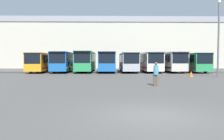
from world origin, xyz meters
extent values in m
plane|color=#514F4C|center=(0.00, 0.00, 0.00)|extent=(200.00, 200.00, 0.00)
cube|color=#B7B2A3|center=(0.00, 50.17, 5.95)|extent=(58.78, 12.00, 11.90)
cube|color=gray|center=(0.00, 19.89, 7.09)|extent=(35.45, 0.80, 0.70)
cube|color=orange|center=(-12.29, 29.01, 1.70)|extent=(2.48, 11.55, 2.70)
cube|color=black|center=(-12.29, 23.25, 2.20)|extent=(2.28, 0.06, 1.51)
cube|color=black|center=(-12.29, 29.01, 2.20)|extent=(2.51, 9.81, 1.14)
cube|color=red|center=(-12.29, 29.01, 0.84)|extent=(2.51, 10.97, 0.24)
cylinder|color=black|center=(-13.37, 25.77, 0.55)|extent=(0.28, 1.10, 1.10)
cylinder|color=black|center=(-11.21, 25.77, 0.55)|extent=(0.28, 1.10, 1.10)
cylinder|color=black|center=(-13.37, 32.24, 0.55)|extent=(0.28, 1.10, 1.10)
cylinder|color=black|center=(-11.21, 32.24, 0.55)|extent=(0.28, 1.10, 1.10)
cube|color=#1959A5|center=(-8.78, 28.87, 1.79)|extent=(2.51, 11.28, 2.88)
cube|color=black|center=(-8.78, 23.25, 2.32)|extent=(2.31, 0.06, 1.61)
cube|color=black|center=(-8.78, 28.87, 2.32)|extent=(2.54, 9.59, 1.21)
cube|color=orange|center=(-8.78, 28.87, 0.87)|extent=(2.54, 10.71, 0.24)
cylinder|color=black|center=(-9.87, 25.71, 0.55)|extent=(0.28, 1.09, 1.09)
cylinder|color=black|center=(-7.68, 25.71, 0.55)|extent=(0.28, 1.09, 1.09)
cylinder|color=black|center=(-9.87, 32.03, 0.55)|extent=(0.28, 1.09, 1.09)
cylinder|color=black|center=(-7.68, 32.03, 0.55)|extent=(0.28, 1.09, 1.09)
cube|color=#268C4C|center=(-5.27, 29.12, 1.83)|extent=(2.52, 11.77, 2.97)
cube|color=black|center=(-5.27, 23.25, 2.39)|extent=(2.32, 0.06, 1.66)
cube|color=black|center=(-5.27, 29.12, 2.39)|extent=(2.55, 10.00, 1.25)
cube|color=#268C4C|center=(-5.27, 29.12, 0.88)|extent=(2.55, 11.18, 0.24)
cylinder|color=black|center=(-6.36, 25.82, 0.46)|extent=(0.28, 0.92, 0.92)
cylinder|color=black|center=(-4.17, 25.82, 0.46)|extent=(0.28, 0.92, 0.92)
cylinder|color=black|center=(-6.36, 32.41, 0.46)|extent=(0.28, 0.92, 0.92)
cylinder|color=black|center=(-4.17, 32.41, 0.46)|extent=(0.28, 0.92, 0.92)
cube|color=#1959A5|center=(-1.76, 28.55, 1.79)|extent=(2.55, 10.64, 2.88)
cube|color=black|center=(-1.76, 23.25, 2.32)|extent=(2.34, 0.06, 1.61)
cube|color=black|center=(-1.76, 28.55, 2.32)|extent=(2.58, 9.04, 1.21)
cube|color=#268C4C|center=(-1.76, 28.55, 0.87)|extent=(2.58, 10.11, 0.24)
cylinder|color=black|center=(-2.87, 25.57, 0.48)|extent=(0.28, 0.96, 0.96)
cylinder|color=black|center=(-0.64, 25.57, 0.48)|extent=(0.28, 0.96, 0.96)
cylinder|color=black|center=(-2.87, 31.53, 0.48)|extent=(0.28, 0.96, 0.96)
cylinder|color=black|center=(-0.64, 31.53, 0.48)|extent=(0.28, 0.96, 0.96)
cube|color=#999EA5|center=(1.76, 28.42, 1.73)|extent=(2.46, 10.38, 2.75)
cube|color=black|center=(1.76, 23.25, 2.23)|extent=(2.26, 0.06, 1.54)
cube|color=black|center=(1.76, 28.42, 2.23)|extent=(2.49, 8.82, 1.16)
cube|color=red|center=(1.76, 28.42, 0.85)|extent=(2.49, 9.86, 0.24)
cylinder|color=black|center=(0.69, 25.52, 0.47)|extent=(0.28, 0.94, 0.94)
cylinder|color=black|center=(2.82, 25.52, 0.47)|extent=(0.28, 0.94, 0.94)
cylinder|color=black|center=(0.69, 31.33, 0.47)|extent=(0.28, 0.94, 0.94)
cylinder|color=black|center=(2.82, 31.33, 0.47)|extent=(0.28, 0.94, 0.94)
cube|color=silver|center=(5.27, 29.27, 1.76)|extent=(2.49, 12.07, 2.81)
cube|color=black|center=(5.27, 23.25, 2.27)|extent=(2.29, 0.06, 1.57)
cube|color=black|center=(5.27, 29.27, 2.27)|extent=(2.52, 10.26, 1.18)
cube|color=red|center=(5.27, 29.27, 0.86)|extent=(2.52, 11.47, 0.24)
cylinder|color=black|center=(4.18, 25.89, 0.50)|extent=(0.28, 1.00, 1.00)
cylinder|color=black|center=(6.35, 25.89, 0.50)|extent=(0.28, 1.00, 1.00)
cylinder|color=black|center=(4.18, 32.65, 0.50)|extent=(0.28, 1.00, 1.00)
cylinder|color=black|center=(6.35, 32.65, 0.50)|extent=(0.28, 1.00, 1.00)
cube|color=beige|center=(8.78, 29.03, 1.77)|extent=(2.54, 11.60, 2.84)
cube|color=black|center=(8.78, 23.25, 2.30)|extent=(2.33, 0.06, 1.59)
cube|color=black|center=(8.78, 29.03, 2.30)|extent=(2.57, 9.86, 1.19)
cube|color=black|center=(8.78, 29.03, 0.86)|extent=(2.57, 11.02, 0.24)
cylinder|color=black|center=(7.67, 25.78, 0.48)|extent=(0.28, 0.96, 0.96)
cylinder|color=black|center=(9.89, 25.78, 0.48)|extent=(0.28, 0.96, 0.96)
cylinder|color=black|center=(7.67, 32.28, 0.48)|extent=(0.28, 0.96, 0.96)
cylinder|color=black|center=(9.89, 32.28, 0.48)|extent=(0.28, 0.96, 0.96)
cube|color=#268C4C|center=(12.29, 28.32, 1.70)|extent=(2.52, 10.17, 2.70)
cube|color=black|center=(12.29, 23.25, 2.19)|extent=(2.32, 0.06, 1.51)
cube|color=black|center=(12.29, 28.32, 2.19)|extent=(2.55, 8.64, 1.13)
cube|color=red|center=(12.29, 28.32, 0.84)|extent=(2.55, 9.66, 0.24)
cylinder|color=black|center=(11.19, 25.47, 0.46)|extent=(0.28, 0.93, 0.93)
cylinder|color=black|center=(13.39, 25.47, 0.46)|extent=(0.28, 0.93, 0.93)
cylinder|color=black|center=(11.19, 31.16, 0.46)|extent=(0.28, 0.93, 0.93)
cylinder|color=black|center=(13.39, 31.16, 0.46)|extent=(0.28, 0.93, 0.93)
cylinder|color=brown|center=(1.99, 8.79, 0.44)|extent=(0.20, 0.20, 0.87)
cylinder|color=brown|center=(2.15, 8.74, 0.44)|extent=(0.20, 0.20, 0.87)
cylinder|color=teal|center=(2.07, 8.76, 1.24)|extent=(0.38, 0.38, 0.73)
sphere|color=brown|center=(2.07, 8.76, 1.72)|extent=(0.24, 0.24, 0.24)
cone|color=orange|center=(8.29, 17.92, 0.35)|extent=(0.44, 0.44, 0.70)
cylinder|color=#595B60|center=(11.02, 17.02, 4.21)|extent=(0.20, 0.20, 8.41)
sphere|color=beige|center=(11.02, 17.02, 8.56)|extent=(0.36, 0.36, 0.36)
camera|label=1|loc=(-1.58, -7.73, 1.99)|focal=35.00mm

